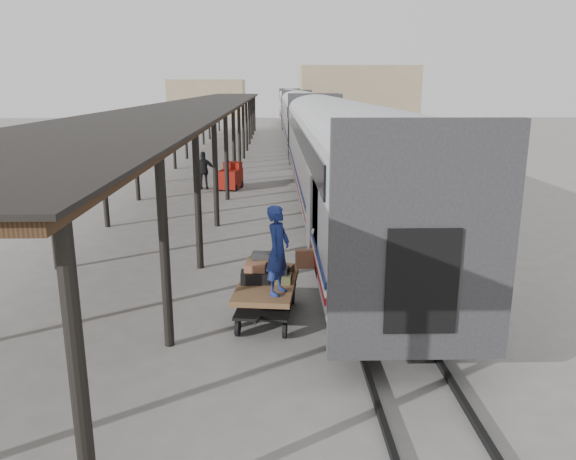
# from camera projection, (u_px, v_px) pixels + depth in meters

# --- Properties ---
(ground) EXTENTS (160.00, 160.00, 0.00)m
(ground) POSITION_uv_depth(u_px,v_px,m) (241.00, 307.00, 13.44)
(ground) COLOR slate
(ground) RESTS_ON ground
(train) EXTENTS (3.45, 76.01, 4.01)m
(train) POSITION_uv_depth(u_px,v_px,m) (303.00, 116.00, 45.54)
(train) COLOR silver
(train) RESTS_ON ground
(canopy) EXTENTS (4.90, 64.30, 4.15)m
(canopy) POSITION_uv_depth(u_px,v_px,m) (207.00, 104.00, 35.57)
(canopy) COLOR #422B19
(canopy) RESTS_ON ground
(rails) EXTENTS (1.54, 150.00, 0.12)m
(rails) POSITION_uv_depth(u_px,v_px,m) (303.00, 148.00, 46.40)
(rails) COLOR black
(rails) RESTS_ON ground
(building_far) EXTENTS (18.00, 10.00, 8.00)m
(building_far) POSITION_uv_depth(u_px,v_px,m) (357.00, 92.00, 88.26)
(building_far) COLOR tan
(building_far) RESTS_ON ground
(building_left) EXTENTS (12.00, 8.00, 6.00)m
(building_left) POSITION_uv_depth(u_px,v_px,m) (207.00, 98.00, 91.79)
(building_left) COLOR tan
(building_left) RESTS_ON ground
(baggage_cart) EXTENTS (1.53, 2.53, 0.86)m
(baggage_cart) POSITION_uv_depth(u_px,v_px,m) (267.00, 292.00, 12.60)
(baggage_cart) COLOR brown
(baggage_cart) RESTS_ON ground
(suitcase_stack) EXTENTS (1.23, 1.18, 0.57)m
(suitcase_stack) POSITION_uv_depth(u_px,v_px,m) (265.00, 270.00, 12.82)
(suitcase_stack) COLOR #323234
(suitcase_stack) RESTS_ON baggage_cart
(luggage_tug) EXTENTS (1.23, 1.69, 1.35)m
(luggage_tug) POSITION_uv_depth(u_px,v_px,m) (231.00, 177.00, 28.46)
(luggage_tug) COLOR maroon
(luggage_tug) RESTS_ON ground
(porter) EXTENTS (0.70, 0.82, 1.91)m
(porter) POSITION_uv_depth(u_px,v_px,m) (278.00, 250.00, 11.69)
(porter) COLOR navy
(porter) RESTS_ON baggage_cart
(pedestrian) EXTENTS (1.14, 0.51, 1.92)m
(pedestrian) POSITION_uv_depth(u_px,v_px,m) (204.00, 171.00, 28.34)
(pedestrian) COLOR black
(pedestrian) RESTS_ON ground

